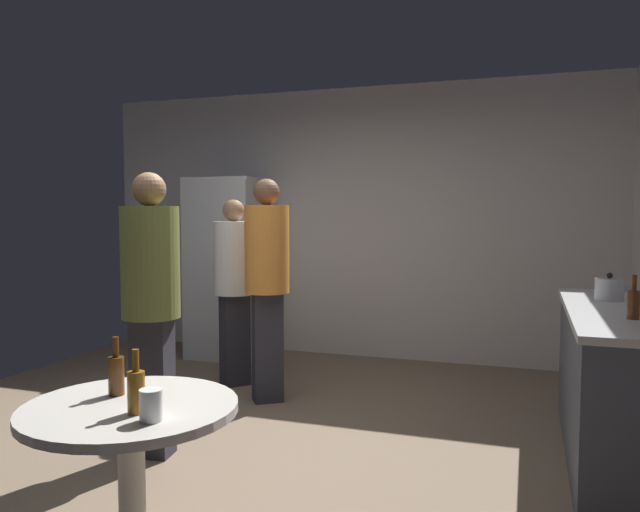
{
  "coord_description": "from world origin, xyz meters",
  "views": [
    {
      "loc": [
        1.74,
        -3.34,
        1.44
      ],
      "look_at": [
        0.35,
        0.73,
        1.15
      ],
      "focal_mm": 34.33,
      "sensor_mm": 36.0,
      "label": 1
    }
  ],
  "objects_px": {
    "beer_bottle_on_counter": "(634,303)",
    "person_in_olive_shirt": "(151,292)",
    "beer_bottle_amber": "(136,390)",
    "person_in_white_shirt": "(234,278)",
    "person_in_orange_shirt": "(267,272)",
    "kettle": "(610,289)",
    "foreground_table": "(131,432)",
    "plastic_cup_white": "(151,405)",
    "beer_bottle_brown": "(116,374)",
    "refrigerator": "(229,268)"
  },
  "relations": [
    {
      "from": "beer_bottle_brown",
      "to": "kettle",
      "type": "bearing_deg",
      "value": 47.99
    },
    {
      "from": "beer_bottle_brown",
      "to": "plastic_cup_white",
      "type": "height_order",
      "value": "beer_bottle_brown"
    },
    {
      "from": "foreground_table",
      "to": "person_in_orange_shirt",
      "type": "height_order",
      "value": "person_in_orange_shirt"
    },
    {
      "from": "person_in_white_shirt",
      "to": "beer_bottle_on_counter",
      "type": "bearing_deg",
      "value": 20.34
    },
    {
      "from": "refrigerator",
      "to": "kettle",
      "type": "xyz_separation_m",
      "value": [
        3.36,
        -1.35,
        0.07
      ]
    },
    {
      "from": "beer_bottle_on_counter",
      "to": "beer_bottle_brown",
      "type": "bearing_deg",
      "value": -143.34
    },
    {
      "from": "person_in_white_shirt",
      "to": "person_in_olive_shirt",
      "type": "bearing_deg",
      "value": -39.95
    },
    {
      "from": "beer_bottle_on_counter",
      "to": "beer_bottle_amber",
      "type": "bearing_deg",
      "value": -137.47
    },
    {
      "from": "refrigerator",
      "to": "beer_bottle_brown",
      "type": "height_order",
      "value": "refrigerator"
    },
    {
      "from": "plastic_cup_white",
      "to": "person_in_orange_shirt",
      "type": "xyz_separation_m",
      "value": [
        -0.67,
        2.51,
        0.21
      ]
    },
    {
      "from": "beer_bottle_amber",
      "to": "person_in_olive_shirt",
      "type": "xyz_separation_m",
      "value": [
        -0.79,
        1.26,
        0.17
      ]
    },
    {
      "from": "beer_bottle_amber",
      "to": "person_in_orange_shirt",
      "type": "relative_size",
      "value": 0.13
    },
    {
      "from": "person_in_orange_shirt",
      "to": "person_in_white_shirt",
      "type": "distance_m",
      "value": 0.56
    },
    {
      "from": "beer_bottle_brown",
      "to": "refrigerator",
      "type": "bearing_deg",
      "value": 110.78
    },
    {
      "from": "beer_bottle_amber",
      "to": "person_in_white_shirt",
      "type": "distance_m",
      "value": 2.97
    },
    {
      "from": "person_in_white_shirt",
      "to": "person_in_olive_shirt",
      "type": "relative_size",
      "value": 0.93
    },
    {
      "from": "foreground_table",
      "to": "person_in_white_shirt",
      "type": "xyz_separation_m",
      "value": [
        -0.94,
        2.7,
        0.28
      ]
    },
    {
      "from": "beer_bottle_amber",
      "to": "beer_bottle_on_counter",
      "type": "bearing_deg",
      "value": 42.53
    },
    {
      "from": "beer_bottle_on_counter",
      "to": "plastic_cup_white",
      "type": "distance_m",
      "value": 2.46
    },
    {
      "from": "foreground_table",
      "to": "person_in_olive_shirt",
      "type": "height_order",
      "value": "person_in_olive_shirt"
    },
    {
      "from": "beer_bottle_on_counter",
      "to": "beer_bottle_brown",
      "type": "relative_size",
      "value": 1.0
    },
    {
      "from": "refrigerator",
      "to": "beer_bottle_amber",
      "type": "bearing_deg",
      "value": -67.28
    },
    {
      "from": "refrigerator",
      "to": "plastic_cup_white",
      "type": "bearing_deg",
      "value": -66.32
    },
    {
      "from": "beer_bottle_amber",
      "to": "person_in_white_shirt",
      "type": "relative_size",
      "value": 0.15
    },
    {
      "from": "plastic_cup_white",
      "to": "beer_bottle_brown",
      "type": "bearing_deg",
      "value": 144.83
    },
    {
      "from": "beer_bottle_amber",
      "to": "person_in_orange_shirt",
      "type": "height_order",
      "value": "person_in_orange_shirt"
    },
    {
      "from": "beer_bottle_on_counter",
      "to": "person_in_orange_shirt",
      "type": "relative_size",
      "value": 0.13
    },
    {
      "from": "refrigerator",
      "to": "beer_bottle_brown",
      "type": "relative_size",
      "value": 7.83
    },
    {
      "from": "foreground_table",
      "to": "refrigerator",
      "type": "bearing_deg",
      "value": 112.02
    },
    {
      "from": "foreground_table",
      "to": "plastic_cup_white",
      "type": "distance_m",
      "value": 0.28
    },
    {
      "from": "refrigerator",
      "to": "beer_bottle_amber",
      "type": "xyz_separation_m",
      "value": [
        1.56,
        -3.73,
        -0.08
      ]
    },
    {
      "from": "plastic_cup_white",
      "to": "person_in_white_shirt",
      "type": "xyz_separation_m",
      "value": [
        -1.12,
        2.84,
        0.12
      ]
    },
    {
      "from": "kettle",
      "to": "beer_bottle_on_counter",
      "type": "bearing_deg",
      "value": -87.53
    },
    {
      "from": "beer_bottle_on_counter",
      "to": "person_in_olive_shirt",
      "type": "bearing_deg",
      "value": -170.86
    },
    {
      "from": "foreground_table",
      "to": "beer_bottle_amber",
      "type": "xyz_separation_m",
      "value": [
        0.09,
        -0.08,
        0.19
      ]
    },
    {
      "from": "beer_bottle_amber",
      "to": "person_in_orange_shirt",
      "type": "bearing_deg",
      "value": 103.19
    },
    {
      "from": "kettle",
      "to": "person_in_orange_shirt",
      "type": "height_order",
      "value": "person_in_orange_shirt"
    },
    {
      "from": "beer_bottle_brown",
      "to": "person_in_olive_shirt",
      "type": "distance_m",
      "value": 1.25
    },
    {
      "from": "plastic_cup_white",
      "to": "person_in_olive_shirt",
      "type": "xyz_separation_m",
      "value": [
        -0.89,
        1.31,
        0.2
      ]
    },
    {
      "from": "beer_bottle_on_counter",
      "to": "foreground_table",
      "type": "relative_size",
      "value": 0.29
    },
    {
      "from": "plastic_cup_white",
      "to": "person_in_white_shirt",
      "type": "bearing_deg",
      "value": 111.51
    },
    {
      "from": "beer_bottle_on_counter",
      "to": "beer_bottle_amber",
      "type": "xyz_separation_m",
      "value": [
        -1.83,
        -1.68,
        -0.17
      ]
    },
    {
      "from": "person_in_white_shirt",
      "to": "person_in_olive_shirt",
      "type": "distance_m",
      "value": 1.55
    },
    {
      "from": "person_in_orange_shirt",
      "to": "refrigerator",
      "type": "bearing_deg",
      "value": -177.1
    },
    {
      "from": "refrigerator",
      "to": "person_in_orange_shirt",
      "type": "height_order",
      "value": "refrigerator"
    },
    {
      "from": "kettle",
      "to": "foreground_table",
      "type": "height_order",
      "value": "kettle"
    },
    {
      "from": "beer_bottle_amber",
      "to": "plastic_cup_white",
      "type": "xyz_separation_m",
      "value": [
        0.1,
        -0.05,
        -0.03
      ]
    },
    {
      "from": "refrigerator",
      "to": "kettle",
      "type": "relative_size",
      "value": 7.38
    },
    {
      "from": "foreground_table",
      "to": "plastic_cup_white",
      "type": "relative_size",
      "value": 7.27
    },
    {
      "from": "foreground_table",
      "to": "person_in_white_shirt",
      "type": "height_order",
      "value": "person_in_white_shirt"
    }
  ]
}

